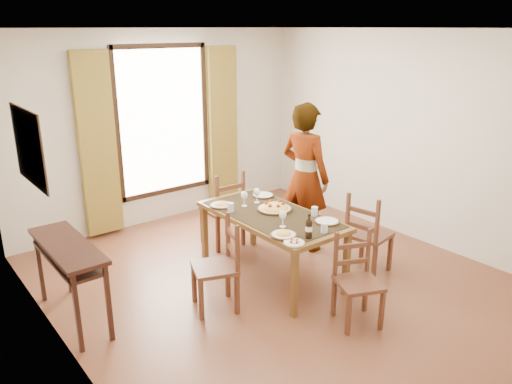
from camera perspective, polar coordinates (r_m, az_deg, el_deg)
ground at (r=5.71m, az=2.09°, el=-10.01°), size 5.00×5.00×0.00m
room_shell at (r=5.25m, az=1.34°, el=5.48°), size 4.60×5.10×2.74m
console_table at (r=5.02m, az=-20.69°, el=-6.75°), size 0.38×1.20×0.80m
dining_table at (r=5.53m, az=1.73°, el=-3.16°), size 0.86×1.72×0.76m
chair_west at (r=5.02m, az=-4.37°, el=-8.65°), size 0.54×0.54×0.95m
chair_north at (r=6.41m, az=-3.70°, el=-2.17°), size 0.46×0.46×1.01m
chair_south at (r=4.89m, az=11.49°, el=-10.10°), size 0.52×0.52×0.89m
chair_east at (r=5.83m, az=12.65°, el=-4.95°), size 0.50×0.50×0.97m
man at (r=6.24m, az=5.61°, el=1.70°), size 0.83×0.68×1.87m
plate_sw at (r=4.93m, az=3.17°, el=-4.73°), size 0.27×0.27×0.05m
plate_se at (r=5.30m, az=8.11°, el=-3.17°), size 0.27×0.27×0.05m
plate_nw at (r=5.74m, az=-3.99°, el=-1.34°), size 0.27×0.27×0.05m
plate_ne at (r=6.06m, az=0.81°, el=-0.22°), size 0.27×0.27×0.05m
pasta_platter at (r=5.59m, az=2.13°, el=-1.59°), size 0.40×0.40×0.10m
caprese_plate at (r=4.77m, az=4.37°, el=-5.67°), size 0.20×0.20×0.04m
wine_glass_a at (r=5.11m, az=3.08°, el=-3.07°), size 0.08×0.08×0.18m
wine_glass_b at (r=5.80m, az=0.11°, el=-0.39°), size 0.08×0.08×0.18m
wine_glass_c at (r=5.70m, az=-1.34°, el=-0.76°), size 0.08×0.08×0.18m
tumbler_a at (r=5.46m, az=6.70°, el=-2.21°), size 0.07×0.07×0.10m
tumbler_b at (r=5.55m, az=-2.90°, el=-1.75°), size 0.07×0.07×0.10m
tumbler_c at (r=5.04m, az=7.81°, el=-4.07°), size 0.07×0.07×0.10m
wine_bottle at (r=4.86m, az=6.07°, el=-3.90°), size 0.07×0.07×0.25m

